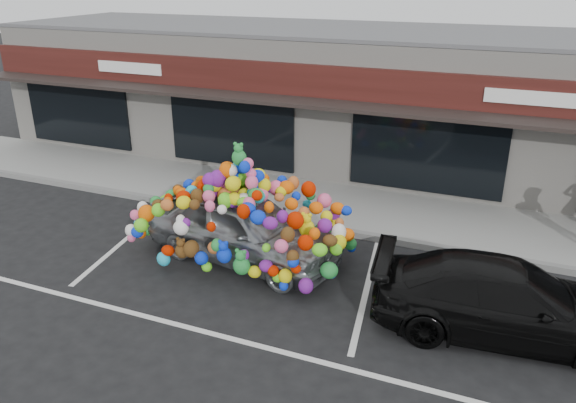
% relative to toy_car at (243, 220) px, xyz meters
% --- Properties ---
extents(ground, '(90.00, 90.00, 0.00)m').
position_rel_toy_car_xyz_m(ground, '(0.12, -0.48, -0.95)').
color(ground, black).
rests_on(ground, ground).
extents(shop_building, '(24.00, 7.20, 4.31)m').
position_rel_toy_car_xyz_m(shop_building, '(0.12, 7.96, 1.22)').
color(shop_building, beige).
rests_on(shop_building, ground).
extents(sidewalk, '(26.00, 3.00, 0.15)m').
position_rel_toy_car_xyz_m(sidewalk, '(0.12, 3.52, -0.87)').
color(sidewalk, gray).
rests_on(sidewalk, ground).
extents(kerb, '(26.00, 0.18, 0.16)m').
position_rel_toy_car_xyz_m(kerb, '(0.12, 2.02, -0.87)').
color(kerb, slate).
rests_on(kerb, ground).
extents(parking_stripe_left, '(0.73, 4.37, 0.01)m').
position_rel_toy_car_xyz_m(parking_stripe_left, '(-3.08, -0.28, -0.94)').
color(parking_stripe_left, silver).
rests_on(parking_stripe_left, ground).
extents(parking_stripe_mid, '(0.73, 4.37, 0.01)m').
position_rel_toy_car_xyz_m(parking_stripe_mid, '(2.92, -0.28, -0.94)').
color(parking_stripe_mid, silver).
rests_on(parking_stripe_mid, ground).
extents(lane_line, '(14.00, 0.12, 0.01)m').
position_rel_toy_car_xyz_m(lane_line, '(2.12, -2.78, -0.94)').
color(lane_line, silver).
rests_on(lane_line, ground).
extents(toy_car, '(3.24, 5.04, 2.79)m').
position_rel_toy_car_xyz_m(toy_car, '(0.00, 0.00, 0.00)').
color(toy_car, silver).
rests_on(toy_car, ground).
extents(black_sedan, '(2.44, 4.87, 1.36)m').
position_rel_toy_car_xyz_m(black_sedan, '(5.54, -0.75, -0.27)').
color(black_sedan, black).
rests_on(black_sedan, ground).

